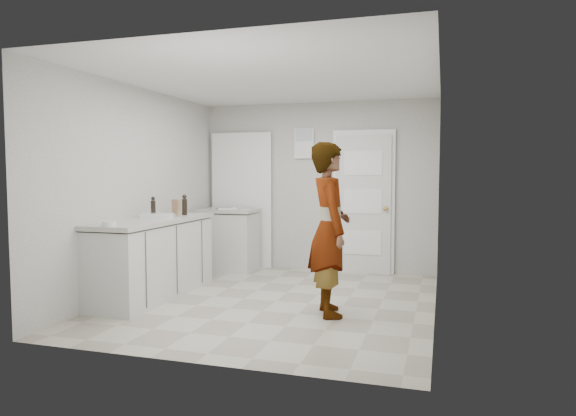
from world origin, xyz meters
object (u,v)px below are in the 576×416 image
(oil_cruet_a, at_px, (185,205))
(oil_cruet_b, at_px, (153,208))
(person, at_px, (329,229))
(baking_dish, at_px, (157,216))
(egg_bowl, at_px, (109,224))
(spice_jar, at_px, (179,214))
(cake_mix_box, at_px, (176,206))

(oil_cruet_a, relative_size, oil_cruet_b, 1.04)
(person, xyz_separation_m, baking_dish, (-2.12, 0.19, 0.07))
(egg_bowl, bearing_deg, spice_jar, 85.96)
(cake_mix_box, relative_size, spice_jar, 2.66)
(oil_cruet_b, distance_m, egg_bowl, 1.03)
(oil_cruet_a, distance_m, egg_bowl, 1.47)
(oil_cruet_a, height_order, baking_dish, oil_cruet_a)
(spice_jar, bearing_deg, baking_dish, -108.96)
(cake_mix_box, bearing_deg, spice_jar, -41.47)
(oil_cruet_b, xyz_separation_m, baking_dish, (0.10, -0.08, -0.09))
(spice_jar, relative_size, baking_dish, 0.18)
(cake_mix_box, bearing_deg, oil_cruet_a, -23.80)
(cake_mix_box, height_order, oil_cruet_b, oil_cruet_b)
(cake_mix_box, distance_m, oil_cruet_a, 0.29)
(baking_dish, distance_m, egg_bowl, 0.94)
(spice_jar, distance_m, egg_bowl, 1.26)
(oil_cruet_b, relative_size, baking_dish, 0.64)
(spice_jar, height_order, oil_cruet_b, oil_cruet_b)
(egg_bowl, bearing_deg, oil_cruet_b, 96.73)
(egg_bowl, bearing_deg, oil_cruet_a, 87.73)
(spice_jar, distance_m, oil_cruet_b, 0.33)
(spice_jar, xyz_separation_m, oil_cruet_a, (-0.03, 0.21, 0.09))
(oil_cruet_b, xyz_separation_m, egg_bowl, (0.12, -1.02, -0.09))
(spice_jar, relative_size, oil_cruet_b, 0.28)
(person, distance_m, spice_jar, 2.07)
(spice_jar, height_order, oil_cruet_a, oil_cruet_a)
(oil_cruet_a, height_order, oil_cruet_b, oil_cruet_a)
(cake_mix_box, bearing_deg, person, -5.56)
(oil_cruet_b, bearing_deg, oil_cruet_a, 68.21)
(person, distance_m, egg_bowl, 2.23)
(spice_jar, height_order, baking_dish, spice_jar)
(cake_mix_box, xyz_separation_m, baking_dish, (0.14, -0.72, -0.07))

